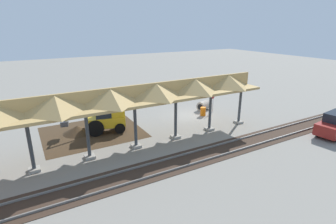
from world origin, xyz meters
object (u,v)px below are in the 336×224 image
object	(u,v)px
stop_sign	(213,98)
concrete_pipe	(204,106)
distant_parked_car	(336,124)
backhoe	(104,119)
traffic_barrel	(203,111)

from	to	relation	value
stop_sign	concrete_pipe	distance (m)	1.58
stop_sign	distant_parked_car	bearing A→B (deg)	116.65
backhoe	concrete_pipe	distance (m)	11.47
stop_sign	traffic_barrel	xyz separation A→B (m)	(1.66, 0.48, -1.17)
backhoe	traffic_barrel	world-z (taller)	backhoe
concrete_pipe	backhoe	bearing A→B (deg)	4.08
distant_parked_car	stop_sign	bearing A→B (deg)	-63.35
concrete_pipe	traffic_barrel	bearing A→B (deg)	51.27
backhoe	concrete_pipe	xyz separation A→B (m)	(-11.41, -0.81, -0.75)
backhoe	stop_sign	bearing A→B (deg)	178.94
concrete_pipe	stop_sign	bearing A→B (deg)	113.39
traffic_barrel	concrete_pipe	bearing A→B (deg)	-128.73
stop_sign	traffic_barrel	world-z (taller)	stop_sign
concrete_pipe	distant_parked_car	world-z (taller)	distant_parked_car
stop_sign	backhoe	size ratio (longest dim) A/B	0.42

